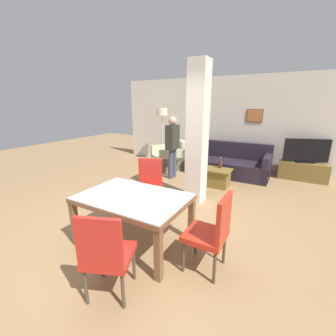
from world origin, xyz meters
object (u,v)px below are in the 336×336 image
dining_chair_head_right (212,230)px  sofa (230,164)px  dining_table (133,206)px  armchair (170,158)px  coffee_table (215,177)px  tv_stand (303,171)px  floor_lamp (162,117)px  standing_person (172,144)px  bottle (221,164)px  tv_screen (306,151)px  dining_chair_far_left (149,184)px  dining_chair_near_right (106,252)px

dining_chair_head_right → sofa: (-0.78, 3.88, -0.24)m
dining_table → armchair: armchair is taller
coffee_table → tv_stand: bearing=39.9°
coffee_table → floor_lamp: size_ratio=0.43×
standing_person → armchair: bearing=-144.7°
coffee_table → bottle: bearing=55.8°
tv_screen → tv_stand: bearing=180.0°
coffee_table → tv_stand: (1.86, 1.56, 0.01)m
dining_chair_far_left → coffee_table: (0.62, 1.88, -0.32)m
dining_chair_near_right → floor_lamp: bearing=93.2°
armchair → tv_screen: bearing=-129.4°
dining_chair_far_left → bottle: 2.13m
bottle → dining_chair_near_right: bearing=-89.8°
dining_chair_far_left → tv_stand: (2.49, 3.44, -0.30)m
bottle → floor_lamp: floor_lamp is taller
floor_lamp → dining_chair_head_right: bearing=-52.8°
dining_table → dining_chair_far_left: dining_chair_far_left is taller
sofa → tv_stand: (1.77, 0.49, -0.06)m
armchair → tv_stand: (3.58, 0.69, -0.06)m
dining_table → tv_screen: 4.86m
dining_table → dining_chair_head_right: dining_chair_head_right is taller
dining_chair_near_right → bottle: 3.83m
dining_table → standing_person: standing_person is taller
sofa → floor_lamp: size_ratio=1.15×
dining_chair_head_right → floor_lamp: size_ratio=0.55×
dining_chair_far_left → standing_person: 2.05m
dining_chair_far_left → floor_lamp: floor_lamp is taller
sofa → floor_lamp: (-2.36, 0.25, 1.22)m
floor_lamp → bottle: bearing=-26.9°
sofa → tv_stand: bearing=-164.6°
dining_chair_far_left → sofa: dining_chair_far_left is taller
armchair → standing_person: 1.16m
sofa → tv_stand: size_ratio=1.80×
armchair → floor_lamp: (-0.54, 0.46, 1.21)m
sofa → standing_person: bearing=38.6°
sofa → coffee_table: sofa is taller
coffee_table → dining_table: bearing=-95.3°
standing_person → dining_chair_far_left: bearing=18.6°
dining_chair_far_left → dining_chair_near_right: 1.96m
dining_chair_head_right → standing_person: (-2.06, 2.85, 0.39)m
coffee_table → bottle: size_ratio=2.90×
coffee_table → floor_lamp: bearing=149.7°
coffee_table → armchair: bearing=153.3°
sofa → dining_chair_near_right: bearing=90.1°
dining_chair_head_right → armchair: 4.50m
coffee_table → standing_person: 1.38m
dining_chair_near_right → standing_person: standing_person is taller
standing_person → dining_chair_head_right: bearing=38.2°
dining_chair_head_right → bottle: bearing=15.0°
dining_table → dining_chair_near_right: (0.36, -0.90, -0.04)m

